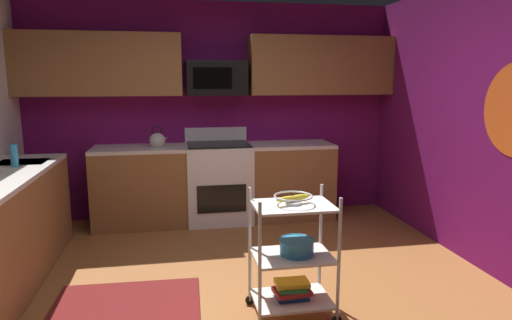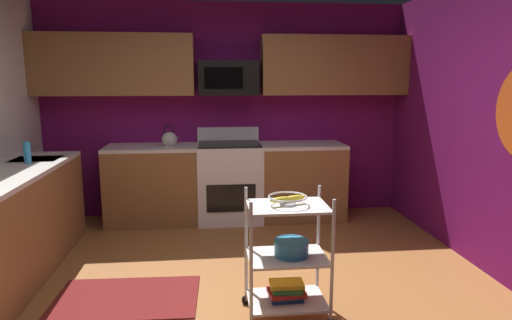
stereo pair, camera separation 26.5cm
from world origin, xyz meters
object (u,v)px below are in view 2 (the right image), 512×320
Objects in this scene: oven_range at (230,181)px; rolling_cart at (287,256)px; book_stack at (286,291)px; kettle at (169,139)px; microwave at (228,78)px; mixing_bowl_large at (291,247)px; fruit_bowl at (288,199)px; dish_soap_bottle at (27,153)px.

oven_range is 1.20× the size of rolling_cart.
book_stack is 2.65m from kettle.
mixing_bowl_large is (0.32, -2.43, -1.18)m from microwave.
oven_range is 4.04× the size of fruit_bowl.
oven_range is at bearing 97.12° from fruit_bowl.
oven_range is at bearing 97.12° from book_stack.
rolling_cart reaches higher than book_stack.
microwave reaches higher than book_stack.
kettle is 1.57m from dish_soap_bottle.
microwave is at bearing 97.55° from mixing_bowl_large.
book_stack is at bearing -82.88° from oven_range.
book_stack is (0.29, -2.33, -0.28)m from oven_range.
microwave is at bearing 96.83° from book_stack.
rolling_cart is at bearing 0.00° from book_stack.
rolling_cart is at bearing -31.10° from dish_soap_bottle.
mixing_bowl_large is at bearing -82.45° from microwave.
rolling_cart is at bearing 180.00° from mixing_bowl_large.
microwave is 2.57× the size of book_stack.
dish_soap_bottle reaches higher than book_stack.
fruit_bowl is at bearing -83.17° from microwave.
oven_range is 4.37× the size of mixing_bowl_large.
book_stack is (-0.00, 0.00, -0.26)m from rolling_cart.
mixing_bowl_large is 2.65m from dish_soap_bottle.
microwave reaches higher than oven_range.
fruit_bowl is at bearing -45.00° from book_stack.
mixing_bowl_large is (0.03, 0.00, 0.07)m from rolling_cart.
dish_soap_bottle reaches higher than fruit_bowl.
oven_range is 2.38m from fruit_bowl.
book_stack is at bearing 180.00° from mixing_bowl_large.
microwave is 2.65× the size of kettle.
oven_range is 4.17× the size of kettle.
oven_range is 1.23m from microwave.
kettle is at bearing -171.18° from microwave.
mixing_bowl_large is at bearing -30.75° from dish_soap_bottle.
fruit_bowl is 2.58m from dish_soap_bottle.
mixing_bowl_large is 0.33m from book_stack.
kettle is (-1.02, 2.32, 0.48)m from mixing_bowl_large.
microwave is (-0.00, 0.10, 1.22)m from oven_range.
microwave is 2.78× the size of mixing_bowl_large.
mixing_bowl_large is (0.32, -2.33, 0.04)m from oven_range.
book_stack is (-0.00, 0.00, -0.68)m from fruit_bowl.
dish_soap_bottle is at bearing 149.25° from mixing_bowl_large.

